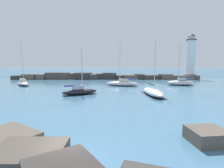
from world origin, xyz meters
TOP-DOWN VIEW (x-y plane):
  - ground_plane at (0.00, 0.00)m, footprint 600.00×600.00m
  - open_sea_beyond at (0.00, 112.52)m, footprint 400.00×116.00m
  - breakwater_jetty at (-0.13, 52.54)m, footprint 65.18×6.44m
  - lighthouse at (30.22, 52.60)m, footprint 4.16×4.16m
  - foreground_rocks at (-0.03, -0.30)m, footprint 16.56×8.58m
  - sailboat_moored_0 at (-3.18, 21.10)m, footprint 6.28×4.26m
  - sailboat_moored_1 at (9.33, 20.38)m, footprint 2.80×8.41m
  - sailboat_moored_2 at (5.03, 32.94)m, footprint 7.88×3.59m
  - sailboat_moored_4 at (19.52, 34.05)m, footprint 6.44×3.38m
  - sailboat_moored_5 at (-19.38, 34.21)m, footprint 5.06×5.66m

SIDE VIEW (x-z plane):
  - ground_plane at x=0.00m, z-range 0.00..0.00m
  - open_sea_beyond at x=0.00m, z-range 0.00..0.01m
  - sailboat_moored_1 at x=9.33m, z-range -4.02..5.18m
  - foreground_rocks at x=-0.03m, z-range -0.11..1.31m
  - sailboat_moored_0 at x=-3.18m, z-range -3.30..4.50m
  - sailboat_moored_5 at x=-19.38m, z-range -4.56..5.81m
  - sailboat_moored_2 at x=5.03m, z-range -4.52..5.85m
  - sailboat_moored_4 at x=19.52m, z-range -4.53..5.99m
  - breakwater_jetty at x=-0.13m, z-range -0.26..2.05m
  - lighthouse at x=30.22m, z-range -0.94..14.79m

